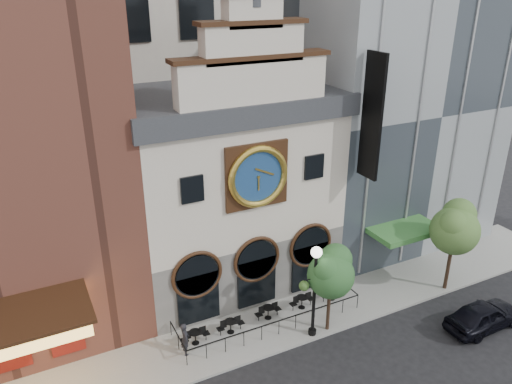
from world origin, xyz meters
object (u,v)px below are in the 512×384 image
object	(u,v)px
lamppost	(315,282)
bistro_2	(268,311)
bistro_4	(332,293)
tree_right	(455,227)
car_right	(483,315)
pedestrian	(185,339)
tree_left	(331,271)
bistro_0	(195,336)
bistro_3	(302,301)
bistro_1	(231,325)

from	to	relation	value
lamppost	bistro_2	bearing A→B (deg)	136.60
bistro_4	tree_right	xyz separation A→B (m)	(7.14, -2.15, 3.84)
car_right	pedestrian	world-z (taller)	pedestrian
car_right	tree_left	bearing A→B (deg)	64.19
bistro_0	bistro_2	bearing A→B (deg)	2.07
bistro_3	lamppost	xyz separation A→B (m)	(-0.72, -2.28, 2.91)
bistro_1	lamppost	xyz separation A→B (m)	(3.95, -2.12, 2.91)
bistro_4	pedestrian	xyz separation A→B (m)	(-9.51, -0.53, 0.46)
bistro_2	pedestrian	world-z (taller)	pedestrian
bistro_4	pedestrian	bearing A→B (deg)	-176.84
tree_right	bistro_2	bearing A→B (deg)	168.82
bistro_0	bistro_4	distance (m)	8.80
bistro_2	bistro_3	bearing A→B (deg)	-0.59
bistro_0	car_right	world-z (taller)	car_right
bistro_3	car_right	world-z (taller)	car_right
bistro_1	bistro_3	size ratio (longest dim) A/B	1.00
bistro_0	bistro_4	world-z (taller)	same
bistro_3	tree_left	xyz separation A→B (m)	(0.31, -2.25, 3.24)
bistro_2	bistro_1	bearing A→B (deg)	-175.75
bistro_0	bistro_3	bearing A→B (deg)	1.18
lamppost	car_right	bearing A→B (deg)	-9.01
bistro_2	bistro_4	bearing A→B (deg)	-1.49
bistro_2	pedestrian	size ratio (longest dim) A/B	0.85
tree_right	bistro_1	bearing A→B (deg)	171.46
bistro_2	pedestrian	distance (m)	5.25
tree_left	bistro_2	bearing A→B (deg)	138.42
pedestrian	bistro_1	bearing A→B (deg)	-72.15
bistro_0	bistro_4	xyz separation A→B (m)	(8.80, 0.05, 0.00)
bistro_4	tree_right	size ratio (longest dim) A/B	0.27
tree_left	tree_right	world-z (taller)	tree_right
bistro_2	car_right	distance (m)	12.05
lamppost	bistro_1	bearing A→B (deg)	164.86
bistro_3	bistro_0	bearing A→B (deg)	-178.82
bistro_0	bistro_2	xyz separation A→B (m)	(4.48, 0.16, 0.00)
bistro_0	lamppost	size ratio (longest dim) A/B	0.29
bistro_0	car_right	xyz separation A→B (m)	(14.96, -5.78, 0.19)
bistro_4	bistro_0	bearing A→B (deg)	-179.68
bistro_1	lamppost	bearing A→B (deg)	-28.24
bistro_2	tree_left	world-z (taller)	tree_left
pedestrian	tree_left	distance (m)	8.39
bistro_1	bistro_4	world-z (taller)	same
bistro_1	lamppost	size ratio (longest dim) A/B	0.29
car_right	tree_right	size ratio (longest dim) A/B	0.81
bistro_0	bistro_1	world-z (taller)	same
bistro_2	tree_left	distance (m)	4.71
bistro_4	tree_right	world-z (taller)	tree_right
bistro_0	tree_left	world-z (taller)	tree_left
bistro_2	bistro_3	distance (m)	2.25
bistro_3	car_right	size ratio (longest dim) A/B	0.33
bistro_0	bistro_2	size ratio (longest dim) A/B	1.00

